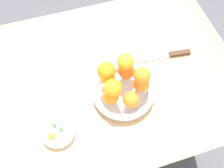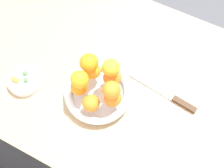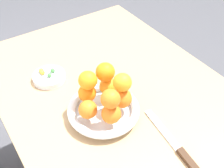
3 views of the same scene
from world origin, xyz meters
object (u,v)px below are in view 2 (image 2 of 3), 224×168
Objects in this scene: orange_5 at (111,90)px; candy_ball_1 at (16,80)px; orange_2 at (79,87)px; candy_ball_0 at (14,79)px; candy_ball_3 at (25,73)px; orange_7 at (80,80)px; candy_dish at (24,80)px; fruit_bowl at (98,93)px; knife at (169,95)px; orange_6 at (89,63)px; dining_table at (98,77)px; orange_1 at (92,71)px; orange_3 at (91,103)px; orange_8 at (111,68)px; orange_0 at (112,78)px; candy_ball_2 at (26,80)px; orange_4 at (113,98)px.

orange_5 reaches higher than candy_ball_1.
candy_ball_0 is (0.23, 0.07, -0.04)m from orange_2.
orange_5 is 3.43× the size of candy_ball_3.
orange_2 is 1.00× the size of orange_7.
fruit_bowl is at bearing -163.88° from candy_dish.
orange_6 is at bearing 14.59° from knife.
candy_dish is at bearing 13.32° from orange_2.
orange_2 is 0.95× the size of orange_6.
orange_2 is 0.31m from knife.
orange_1 is at bearing 107.67° from dining_table.
candy_ball_0 is (0.24, 0.07, -0.10)m from orange_7.
orange_2 reaches higher than dining_table.
orange_3 is (-0.01, 0.06, 0.05)m from fruit_bowl.
orange_6 is at bearing 100.73° from dining_table.
knife is (-0.22, -0.11, -0.02)m from fruit_bowl.
orange_8 reaches higher than candy_ball_3.
orange_0 is 1.08× the size of orange_8.
orange_5 is (-0.05, -0.05, 0.06)m from orange_3.
orange_2 is at bearing 26.51° from knife.
candy_ball_2 is (0.31, 0.07, -0.10)m from orange_5.
orange_2 reaches higher than knife.
dining_table is 59.37× the size of candy_ball_0.
orange_7 reaches higher than orange_3.
dining_table is 0.22m from orange_6.
orange_8 is 0.32m from candy_ball_2.
dining_table is 0.30m from knife.
orange_3 is 0.28m from knife.
orange_1 is 0.09m from orange_7.
orange_0 is 1.05× the size of orange_4.
orange_2 is at bearing -27.67° from orange_3.
orange_6 is at bearing -156.13° from candy_ball_3.
orange_0 reaches higher than candy_ball_2.
candy_ball_1 is at bearing 22.22° from knife.
orange_8 is 3.41× the size of candy_ball_3.
orange_2 is 0.13m from orange_8.
fruit_bowl and candy_ball_1 have the same top height.
orange_6 is at bearing -149.56° from candy_ball_2.
orange_0 reaches higher than candy_ball_1.
candy_ball_3 is (0.02, -0.02, 0.00)m from candy_ball_2.
candy_ball_0 is (0.29, 0.03, -0.04)m from orange_3.
candy_ball_1 is (0.27, 0.09, 0.01)m from fruit_bowl.
candy_ball_0 is (0.31, 0.14, -0.04)m from orange_0.
orange_5 reaches higher than candy_ball_2.
orange_8 is at bearing -168.09° from orange_6.
fruit_bowl and candy_ball_0 have the same top height.
orange_8 is at bearing -130.69° from orange_7.
orange_7 is (0.07, 0.08, 0.06)m from orange_0.
orange_6 and orange_8 have the same top height.
dining_table is 4.74× the size of fruit_bowl.
candy_ball_1 is at bearing 30.38° from orange_6.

